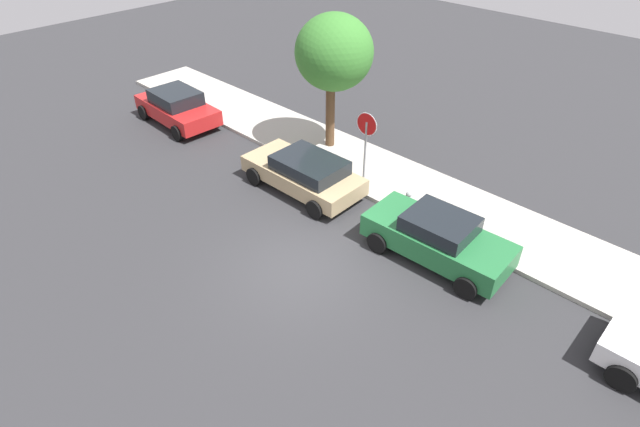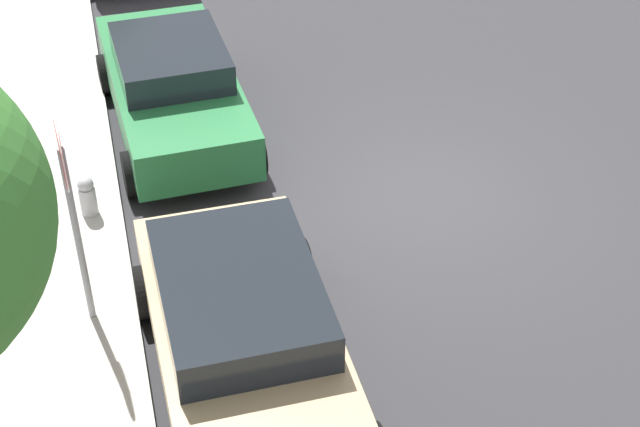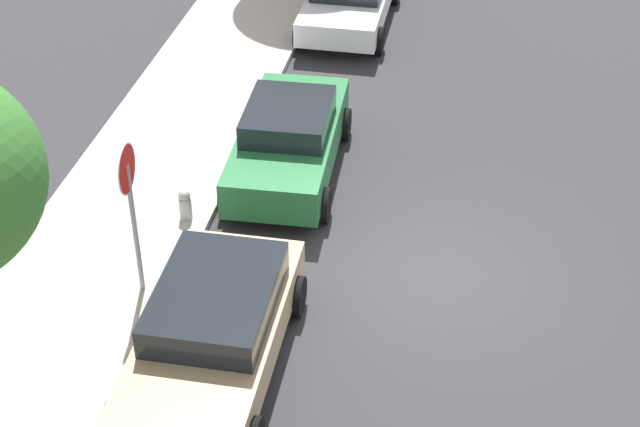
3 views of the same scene
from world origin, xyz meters
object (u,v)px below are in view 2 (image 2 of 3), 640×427
(parked_car_tan, at_px, (246,335))
(fire_hydrant, at_px, (88,200))
(stop_sign, at_px, (69,192))
(parked_car_green, at_px, (174,87))

(parked_car_tan, distance_m, fire_hydrant, 3.62)
(stop_sign, height_order, fire_hydrant, stop_sign)
(parked_car_green, xyz_separation_m, fire_hydrant, (-1.96, 1.41, -0.38))
(parked_car_tan, relative_size, parked_car_green, 1.03)
(parked_car_tan, bearing_deg, fire_hydrant, 24.14)
(stop_sign, relative_size, parked_car_green, 0.66)
(parked_car_tan, distance_m, parked_car_green, 5.25)
(parked_car_green, bearing_deg, fire_hydrant, 144.27)
(stop_sign, relative_size, parked_car_tan, 0.64)
(parked_car_tan, bearing_deg, parked_car_green, 0.73)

